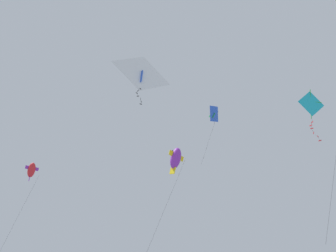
{
  "coord_description": "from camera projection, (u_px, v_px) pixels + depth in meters",
  "views": [
    {
      "loc": [
        6.88,
        25.67,
        12.53
      ],
      "look_at": [
        -0.77,
        -0.05,
        32.93
      ],
      "focal_mm": 43.94,
      "sensor_mm": 36.0,
      "label": 1
    }
  ],
  "objects": [
    {
      "name": "kite_delta_far_centre",
      "position": [
        214.0,
        114.0,
        43.28
      ],
      "size": [
        2.69,
        2.35,
        7.14
      ],
      "rotation": [
        0.51,
        0.0,
        4.03
      ],
      "color": "blue"
    },
    {
      "name": "kite_fish_near_left",
      "position": [
        31.0,
        170.0,
        37.09
      ],
      "size": [
        1.9,
        1.3,
        9.46
      ],
      "rotation": [
        0.45,
        0.0,
        3.26
      ],
      "color": "red"
    },
    {
      "name": "kite_diamond_upper_right",
      "position": [
        311.0,
        105.0,
        25.35
      ],
      "size": [
        2.77,
        1.97,
        10.43
      ],
      "rotation": [
        0.26,
        0.0,
        3.26
      ],
      "color": "#1EB2C6"
    },
    {
      "name": "kite_fish_near_right",
      "position": [
        176.0,
        158.0,
        32.3
      ],
      "size": [
        3.16,
        2.63,
        9.49
      ],
      "rotation": [
        0.34,
        0.0,
        3.62
      ],
      "color": "purple"
    },
    {
      "name": "kite_delta_highest",
      "position": [
        141.0,
        74.0,
        30.44
      ],
      "size": [
        3.49,
        1.31,
        3.94
      ],
      "rotation": [
        0.14,
        0.0,
        3.38
      ],
      "color": "white"
    }
  ]
}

